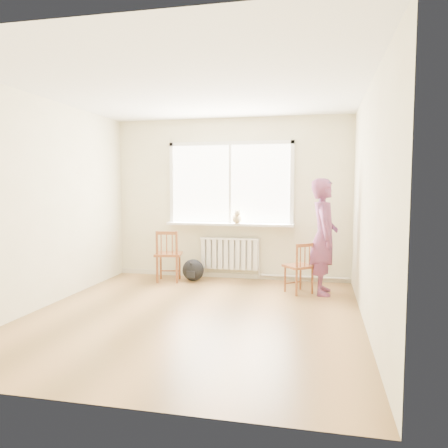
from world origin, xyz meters
The scene contains 13 objects.
floor centered at (0.00, 0.00, 0.00)m, with size 4.50×4.50×0.00m, color #A87744.
ceiling centered at (0.00, 0.00, 2.70)m, with size 4.50×4.50×0.00m, color white.
back_wall centered at (0.00, 2.25, 1.35)m, with size 4.00×0.01×2.70m, color beige.
window centered at (0.00, 2.22, 1.66)m, with size 2.12×0.05×1.42m.
windowsill centered at (0.00, 2.14, 0.93)m, with size 2.15×0.22×0.04m, color white.
radiator centered at (0.00, 2.16, 0.44)m, with size 1.00×0.12×0.55m.
heating_pipe centered at (1.25, 2.19, 0.08)m, with size 0.04×0.04×1.40m, color silver.
baseboard centered at (0.00, 2.23, 0.04)m, with size 4.00×0.03×0.08m, color beige.
chair_left centered at (-0.94, 1.71, 0.43)m, with size 0.48×0.47×0.85m.
chair_right centered at (1.22, 1.39, 0.38)m, with size 0.51×0.51×0.75m.
person centered at (1.54, 1.44, 0.84)m, with size 0.61×0.40×1.68m, color #CD4456.
cat centered at (0.15, 2.06, 1.05)m, with size 0.21×0.36×0.25m.
backpack centered at (-0.55, 1.85, 0.18)m, with size 0.36×0.27×0.36m, color black.
Camera 1 is at (1.48, -4.99, 1.57)m, focal length 35.00 mm.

